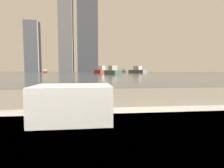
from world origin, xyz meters
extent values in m
cube|color=white|center=(-0.19, 0.82, 0.56)|extent=(0.25, 0.17, 0.04)
cube|color=white|center=(-0.19, 0.82, 0.60)|extent=(0.25, 0.17, 0.04)
cube|color=white|center=(-0.19, 0.82, 0.64)|extent=(0.25, 0.17, 0.04)
cube|color=slate|center=(0.00, 62.00, 0.01)|extent=(180.00, 110.00, 0.01)
cube|color=#335647|center=(3.62, 32.72, 0.39)|extent=(2.99, 4.61, 0.76)
cube|color=#B2A893|center=(3.62, 32.72, 1.21)|extent=(1.61, 1.92, 0.87)
cube|color=#4C4C51|center=(12.50, 71.30, 0.40)|extent=(2.12, 4.66, 0.79)
cube|color=silver|center=(12.50, 71.30, 1.25)|extent=(1.34, 1.82, 0.90)
cube|color=maroon|center=(2.14, 45.27, 0.45)|extent=(3.85, 5.30, 0.89)
cube|color=silver|center=(2.14, 45.27, 1.40)|extent=(1.99, 2.27, 1.01)
cube|color=maroon|center=(-14.92, 57.20, 0.29)|extent=(1.78, 3.37, 0.56)
cube|color=silver|center=(-14.92, 57.20, 0.89)|extent=(1.05, 1.35, 0.64)
cube|color=#4C4C51|center=(12.29, 47.71, 0.47)|extent=(4.47, 5.40, 0.93)
cube|color=#B2A893|center=(12.29, 47.71, 1.46)|extent=(2.21, 2.38, 1.06)
cube|color=slate|center=(-38.09, 118.00, 15.92)|extent=(8.34, 7.43, 31.83)
cube|color=slate|center=(-16.97, 118.00, 27.47)|extent=(8.65, 9.32, 54.94)
cube|color=#4C515B|center=(-3.07, 118.00, 25.13)|extent=(13.27, 6.36, 50.26)
camera|label=1|loc=(-0.13, 0.24, 0.71)|focal=28.00mm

